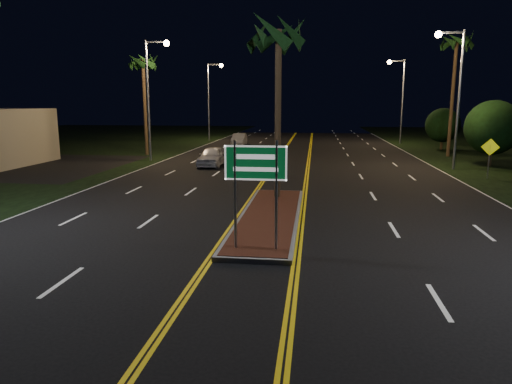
% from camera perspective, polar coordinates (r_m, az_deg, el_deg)
% --- Properties ---
extents(ground, '(120.00, 120.00, 0.00)m').
position_cam_1_polar(ground, '(11.03, -1.95, -12.30)').
color(ground, black).
rests_on(ground, ground).
extents(median_island, '(2.25, 10.25, 0.17)m').
position_cam_1_polar(median_island, '(17.61, 1.72, -3.08)').
color(median_island, gray).
rests_on(median_island, ground).
extents(highway_sign, '(1.80, 0.08, 3.20)m').
position_cam_1_polar(highway_sign, '(13.05, -0.04, 2.36)').
color(highway_sign, gray).
rests_on(highway_sign, ground).
extents(streetlight_left_mid, '(1.91, 0.44, 9.00)m').
position_cam_1_polar(streetlight_left_mid, '(36.17, -12.82, 12.77)').
color(streetlight_left_mid, gray).
rests_on(streetlight_left_mid, ground).
extents(streetlight_left_far, '(1.91, 0.44, 9.00)m').
position_cam_1_polar(streetlight_left_far, '(55.39, -5.59, 12.27)').
color(streetlight_left_far, gray).
rests_on(streetlight_left_far, ground).
extents(streetlight_right_mid, '(1.91, 0.44, 9.00)m').
position_cam_1_polar(streetlight_right_mid, '(33.25, 23.53, 12.33)').
color(streetlight_right_mid, gray).
rests_on(streetlight_right_mid, ground).
extents(streetlight_right_far, '(1.91, 0.44, 9.00)m').
position_cam_1_polar(streetlight_right_far, '(52.78, 17.49, 11.90)').
color(streetlight_right_far, gray).
rests_on(streetlight_right_far, ground).
extents(palm_median, '(2.40, 2.40, 8.30)m').
position_cam_1_polar(palm_median, '(20.77, 2.84, 19.04)').
color(palm_median, '#382819').
rests_on(palm_median, ground).
extents(palm_left_far, '(2.40, 2.40, 8.80)m').
position_cam_1_polar(palm_left_far, '(40.80, -13.96, 15.43)').
color(palm_left_far, '#382819').
rests_on(palm_left_far, ground).
extents(palm_right_far, '(2.40, 2.40, 10.30)m').
position_cam_1_polar(palm_right_far, '(41.80, 23.80, 16.66)').
color(palm_right_far, '#382819').
rests_on(palm_right_far, ground).
extents(shrub_mid, '(3.78, 3.78, 4.62)m').
position_cam_1_polar(shrub_mid, '(36.21, 27.49, 7.17)').
color(shrub_mid, '#382819').
rests_on(shrub_mid, ground).
extents(shrub_far, '(3.24, 3.24, 3.96)m').
position_cam_1_polar(shrub_far, '(47.62, 22.32, 7.74)').
color(shrub_far, '#382819').
rests_on(shrub_far, ground).
extents(car_near, '(2.09, 4.78, 1.59)m').
position_cam_1_polar(car_near, '(32.61, -5.51, 4.65)').
color(car_near, silver).
rests_on(car_near, ground).
extents(car_far, '(1.98, 4.37, 1.44)m').
position_cam_1_polar(car_far, '(48.90, -2.11, 6.71)').
color(car_far, silver).
rests_on(car_far, ground).
extents(warning_sign, '(0.94, 0.39, 2.37)m').
position_cam_1_polar(warning_sign, '(30.05, 27.18, 4.37)').
color(warning_sign, gray).
rests_on(warning_sign, ground).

